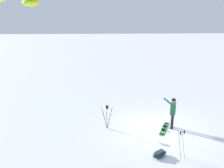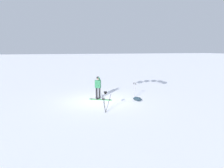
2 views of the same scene
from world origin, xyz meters
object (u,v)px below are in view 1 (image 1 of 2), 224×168
(snowboarder, at_px, (173,110))
(camera_tripod, at_px, (107,112))
(snowboard, at_px, (164,128))
(gear_bag_large, at_px, (160,154))
(ski_poles, at_px, (182,140))

(snowboarder, height_order, camera_tripod, snowboarder)
(snowboarder, distance_m, camera_tripod, 3.39)
(snowboard, relative_size, camera_tripod, 1.21)
(gear_bag_large, distance_m, camera_tripod, 3.51)
(camera_tripod, distance_m, ski_poles, 4.06)
(snowboard, distance_m, ski_poles, 2.72)
(snowboard, bearing_deg, ski_poles, 83.86)
(snowboarder, height_order, gear_bag_large, snowboarder)
(snowboarder, relative_size, ski_poles, 1.44)
(camera_tripod, height_order, ski_poles, camera_tripod)
(snowboard, xyz_separation_m, camera_tripod, (2.95, -0.46, 0.88))
(snowboarder, height_order, snowboard, snowboarder)
(snowboard, relative_size, gear_bag_large, 1.98)
(snowboard, xyz_separation_m, gear_bag_large, (1.11, 2.43, 0.11))
(ski_poles, bearing_deg, snowboard, -96.14)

